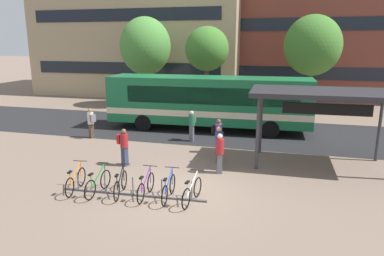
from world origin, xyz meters
name	(u,v)px	position (x,y,z in m)	size (l,w,h in m)	color
ground	(180,193)	(0.00, 0.00, 0.00)	(200.00, 200.00, 0.00)	#7A6656
bus_lane_asphalt	(225,131)	(0.00, 9.50, 0.00)	(80.00, 7.20, 0.01)	#232326
city_bus	(207,101)	(-1.13, 9.49, 1.78)	(12.12, 3.05, 3.20)	#196B3D
bike_rack	(133,193)	(-1.52, -0.61, 0.09)	(5.23, 0.37, 0.70)	#47474C
parked_bicycle_orange_0	(76,181)	(-3.67, -0.76, 0.38)	(0.52, 1.71, 0.99)	black
parked_bicycle_green_1	(98,184)	(-2.78, -0.77, 0.38)	(0.52, 1.72, 0.99)	black
parked_bicycle_black_2	(120,185)	(-1.98, -0.65, 0.38)	(0.54, 1.70, 0.99)	black
parked_bicycle_purple_3	(146,187)	(-1.04, -0.61, 0.38)	(0.52, 1.72, 0.99)	black
parked_bicycle_blue_4	(169,189)	(-0.23, -0.56, 0.38)	(0.52, 1.72, 0.99)	black
parked_bicycle_white_5	(192,192)	(0.61, -0.61, 0.38)	(0.52, 1.72, 0.99)	black
transit_shelter	(324,96)	(4.96, 4.46, 3.05)	(6.04, 3.26, 3.26)	#38383D
commuter_red_pack_0	(124,145)	(-3.18, 2.22, 0.95)	(0.60, 0.51, 1.65)	#2D3851
commuter_teal_pack_1	(220,150)	(0.97, 2.40, 0.96)	(0.45, 0.59, 1.67)	#565660
commuter_grey_pack_2	(91,121)	(-6.91, 5.94, 0.96)	(0.61, 0.54, 1.68)	#47382D
commuter_olive_pack_3	(192,124)	(-1.36, 6.78, 0.97)	(0.36, 0.54, 1.67)	#565660
commuter_black_pack_4	(218,134)	(0.38, 5.04, 0.96)	(0.56, 0.39, 1.67)	#47382D
commuter_teal_pack_5	(219,142)	(0.71, 3.64, 0.95)	(0.35, 0.53, 1.65)	#47382D
street_tree_0	(313,46)	(5.13, 17.78, 4.94)	(4.26, 4.26, 7.22)	brown
street_tree_1	(145,46)	(-7.82, 16.44, 4.85)	(4.10, 4.10, 7.18)	brown
street_tree_2	(207,49)	(-2.50, 15.43, 4.68)	(3.27, 3.27, 6.36)	brown
building_left_wing	(150,24)	(-11.12, 26.01, 7.06)	(20.36, 13.28, 14.11)	tan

